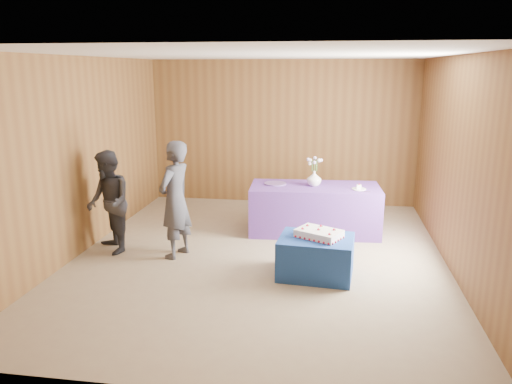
% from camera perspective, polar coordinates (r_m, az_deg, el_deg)
% --- Properties ---
extents(ground, '(6.00, 6.00, 0.00)m').
position_cam_1_polar(ground, '(6.93, 0.36, -7.46)').
color(ground, gray).
rests_on(ground, ground).
extents(room_shell, '(5.04, 6.04, 2.72)m').
position_cam_1_polar(room_shell, '(6.50, 0.39, 7.52)').
color(room_shell, brown).
rests_on(room_shell, ground).
extents(cake_table, '(0.96, 0.78, 0.50)m').
position_cam_1_polar(cake_table, '(6.30, 6.85, -7.36)').
color(cake_table, '#1B3D98').
rests_on(cake_table, ground).
extents(serving_table, '(2.05, 1.02, 0.75)m').
position_cam_1_polar(serving_table, '(7.92, 6.70, -1.96)').
color(serving_table, '#583592').
rests_on(serving_table, ground).
extents(sheet_cake, '(0.66, 0.58, 0.13)m').
position_cam_1_polar(sheet_cake, '(6.23, 7.21, -4.73)').
color(sheet_cake, white).
rests_on(sheet_cake, cake_table).
extents(vase, '(0.30, 0.30, 0.23)m').
position_cam_1_polar(vase, '(7.81, 6.65, 1.55)').
color(vase, silver).
rests_on(vase, serving_table).
extents(flower_spray, '(0.25, 0.25, 0.19)m').
position_cam_1_polar(flower_spray, '(7.76, 6.71, 3.55)').
color(flower_spray, '#2C6729').
rests_on(flower_spray, vase).
extents(platter, '(0.39, 0.39, 0.02)m').
position_cam_1_polar(platter, '(7.89, 2.22, 0.97)').
color(platter, '#65468C').
rests_on(platter, serving_table).
extents(plate, '(0.24, 0.24, 0.01)m').
position_cam_1_polar(plate, '(7.71, 11.68, 0.35)').
color(plate, white).
rests_on(plate, serving_table).
extents(cake_slice, '(0.07, 0.06, 0.08)m').
position_cam_1_polar(cake_slice, '(7.70, 11.69, 0.62)').
color(cake_slice, white).
rests_on(cake_slice, plate).
extents(knife, '(0.26, 0.06, 0.00)m').
position_cam_1_polar(knife, '(7.59, 12.00, 0.08)').
color(knife, silver).
rests_on(knife, serving_table).
extents(guest_left, '(0.54, 0.67, 1.61)m').
position_cam_1_polar(guest_left, '(6.83, -9.23, -0.89)').
color(guest_left, '#3A3B44').
rests_on(guest_left, ground).
extents(guest_right, '(0.87, 0.89, 1.45)m').
position_cam_1_polar(guest_right, '(7.21, -16.49, -1.15)').
color(guest_right, '#2F3139').
rests_on(guest_right, ground).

